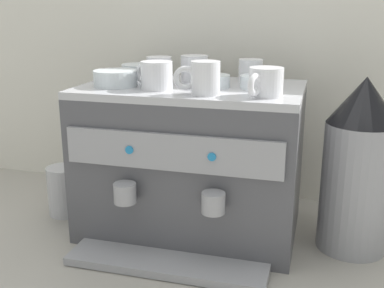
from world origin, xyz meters
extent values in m
plane|color=#9E998E|center=(0.00, 0.00, 0.00)|extent=(4.00, 4.00, 0.00)
cube|color=silver|center=(0.00, 0.31, 0.48)|extent=(2.80, 0.03, 0.96)
cube|color=#4C4C51|center=(0.00, 0.00, 0.20)|extent=(0.59, 0.37, 0.39)
cube|color=#B7B7BC|center=(0.00, 0.00, 0.40)|extent=(0.59, 0.37, 0.02)
cube|color=#939399|center=(0.00, -0.19, 0.28)|extent=(0.54, 0.01, 0.09)
cylinder|color=#1E7AB7|center=(-0.10, -0.20, 0.28)|extent=(0.02, 0.01, 0.02)
cylinder|color=#1E7AB7|center=(0.10, -0.20, 0.28)|extent=(0.02, 0.01, 0.02)
cube|color=#939399|center=(0.00, -0.23, 0.01)|extent=(0.50, 0.12, 0.02)
cylinder|color=#939399|center=(-0.11, -0.21, 0.18)|extent=(0.06, 0.06, 0.05)
cylinder|color=#939399|center=(0.11, -0.21, 0.18)|extent=(0.06, 0.06, 0.05)
cylinder|color=white|center=(0.21, -0.10, 0.45)|extent=(0.08, 0.08, 0.07)
torus|color=white|center=(0.19, -0.15, 0.45)|extent=(0.03, 0.05, 0.05)
cylinder|color=white|center=(-0.10, 0.02, 0.45)|extent=(0.07, 0.07, 0.07)
torus|color=white|center=(-0.10, -0.03, 0.45)|extent=(0.02, 0.05, 0.05)
cylinder|color=white|center=(-0.01, 0.07, 0.45)|extent=(0.08, 0.08, 0.07)
torus|color=white|center=(0.01, 0.02, 0.45)|extent=(0.03, 0.06, 0.05)
cylinder|color=white|center=(0.07, -0.12, 0.45)|extent=(0.07, 0.07, 0.08)
torus|color=white|center=(0.02, -0.13, 0.45)|extent=(0.06, 0.03, 0.06)
cylinder|color=white|center=(-0.07, -0.08, 0.45)|extent=(0.08, 0.08, 0.07)
torus|color=white|center=(-0.12, -0.05, 0.45)|extent=(0.05, 0.04, 0.05)
cylinder|color=white|center=(0.14, 0.10, 0.45)|extent=(0.07, 0.07, 0.06)
torus|color=white|center=(0.11, 0.14, 0.45)|extent=(0.04, 0.04, 0.05)
cylinder|color=silver|center=(0.05, -0.01, 0.43)|extent=(0.10, 0.10, 0.03)
cylinder|color=silver|center=(0.05, -0.01, 0.42)|extent=(0.06, 0.06, 0.01)
cylinder|color=silver|center=(0.18, 0.01, 0.43)|extent=(0.10, 0.10, 0.03)
cylinder|color=silver|center=(0.18, 0.01, 0.42)|extent=(0.06, 0.06, 0.01)
cylinder|color=silver|center=(-0.19, -0.06, 0.43)|extent=(0.12, 0.12, 0.04)
cylinder|color=silver|center=(-0.19, -0.06, 0.42)|extent=(0.06, 0.06, 0.01)
cylinder|color=silver|center=(-0.19, 0.09, 0.43)|extent=(0.10, 0.10, 0.04)
cylinder|color=silver|center=(-0.19, 0.09, 0.42)|extent=(0.06, 0.06, 0.01)
cylinder|color=#939399|center=(0.44, 0.00, 0.17)|extent=(0.18, 0.18, 0.34)
cone|color=black|center=(0.44, 0.00, 0.40)|extent=(0.18, 0.18, 0.12)
cylinder|color=#B7B7BC|center=(-0.40, -0.01, 0.07)|extent=(0.10, 0.10, 0.15)
camera|label=1|loc=(0.34, -1.22, 0.62)|focal=44.55mm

